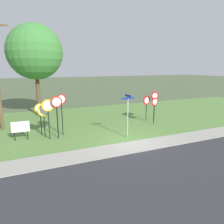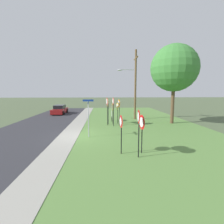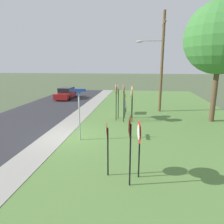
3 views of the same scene
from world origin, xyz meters
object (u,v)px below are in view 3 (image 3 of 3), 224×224
object	(u,v)px
utility_pole	(160,59)
notice_board	(126,104)
stop_sign_near_left	(132,98)
stop_sign_far_left	(132,95)
stop_sign_far_center	(124,94)
stop_sign_far_right	(118,94)
stop_sign_near_right	(116,93)
yield_sign_near_right	(139,136)
stop_sign_center_tall	(125,98)
yield_sign_near_left	(107,135)
yield_sign_far_left	(130,134)
street_name_post	(79,110)
parked_hatchback_near	(67,93)
oak_tree_left	(221,38)

from	to	relation	value
utility_pole	notice_board	world-z (taller)	utility_pole
stop_sign_near_left	stop_sign_far_left	size ratio (longest dim) A/B	0.84
stop_sign_near_left	utility_pole	size ratio (longest dim) A/B	0.26
stop_sign_far_center	stop_sign_far_right	distance (m)	1.07
stop_sign_near_right	yield_sign_near_right	xyz separation A→B (m)	(7.88, 1.71, -0.43)
stop_sign_far_center	stop_sign_center_tall	world-z (taller)	stop_sign_far_center
stop_sign_center_tall	yield_sign_near_right	xyz separation A→B (m)	(8.67, 1.11, 0.01)
yield_sign_near_left	yield_sign_far_left	distance (m)	1.07
stop_sign_far_left	yield_sign_near_right	world-z (taller)	stop_sign_far_left
yield_sign_far_left	street_name_post	bearing A→B (deg)	-141.79
stop_sign_far_left	parked_hatchback_near	bearing A→B (deg)	-147.49
stop_sign_near_right	stop_sign_far_center	size ratio (longest dim) A/B	0.99
stop_sign_far_left	notice_board	distance (m)	2.73
yield_sign_near_right	stop_sign_far_left	bearing A→B (deg)	174.36
oak_tree_left	yield_sign_far_left	bearing A→B (deg)	-32.23
yield_sign_near_right	oak_tree_left	distance (m)	11.06
stop_sign_far_left	stop_sign_far_center	bearing A→B (deg)	-75.61
stop_sign_far_left	yield_sign_far_left	bearing A→B (deg)	-7.59
stop_sign_far_center	yield_sign_far_left	world-z (taller)	stop_sign_far_center
stop_sign_far_left	notice_board	xyz separation A→B (m)	(-2.41, -0.60, -1.13)
yield_sign_far_left	notice_board	xyz separation A→B (m)	(-10.74, -0.79, -1.09)
stop_sign_far_center	stop_sign_far_left	bearing A→B (deg)	106.01
stop_sign_far_center	stop_sign_far_right	world-z (taller)	stop_sign_far_center
stop_sign_near_left	notice_board	distance (m)	1.61
stop_sign_near_right	stop_sign_near_left	bearing A→B (deg)	122.52
stop_sign_far_left	oak_tree_left	world-z (taller)	oak_tree_left
stop_sign_far_right	stop_sign_center_tall	world-z (taller)	stop_sign_far_right
stop_sign_far_left	stop_sign_center_tall	xyz separation A→B (m)	(-0.93, -0.61, -0.34)
stop_sign_far_center	oak_tree_left	xyz separation A→B (m)	(-1.11, 6.58, 3.86)
yield_sign_near_left	street_name_post	world-z (taller)	street_name_post
yield_sign_near_left	yield_sign_far_left	xyz separation A→B (m)	(0.57, 0.86, 0.29)
yield_sign_far_left	utility_pole	distance (m)	12.53
stop_sign_far_left	stop_sign_far_center	distance (m)	0.67
stop_sign_near_left	stop_sign_near_right	size ratio (longest dim) A/B	0.79
stop_sign_far_right	stop_sign_center_tall	bearing A→B (deg)	113.56
stop_sign_near_right	stop_sign_center_tall	distance (m)	1.09
stop_sign_far_right	stop_sign_far_left	bearing A→B (deg)	54.91
yield_sign_near_right	stop_sign_near_right	bearing A→B (deg)	-177.10
stop_sign_center_tall	yield_sign_near_right	distance (m)	8.75
stop_sign_near_right	yield_sign_near_right	size ratio (longest dim) A/B	1.28
yield_sign_far_left	street_name_post	xyz separation A→B (m)	(-4.13, -2.96, -0.19)
street_name_post	parked_hatchback_near	xyz separation A→B (m)	(-13.74, -5.65, -1.13)
stop_sign_far_left	oak_tree_left	distance (m)	7.23
utility_pole	oak_tree_left	bearing A→B (deg)	52.22
stop_sign_near_left	oak_tree_left	bearing A→B (deg)	77.75
stop_sign_near_right	stop_sign_far_center	distance (m)	0.72
stop_sign_near_right	yield_sign_far_left	xyz separation A→B (m)	(8.47, 1.40, -0.14)
stop_sign_far_right	yield_sign_near_right	size ratio (longest dim) A/B	1.20
stop_sign_far_center	yield_sign_far_left	size ratio (longest dim) A/B	1.12
stop_sign_far_left	yield_sign_near_left	size ratio (longest dim) A/B	1.21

